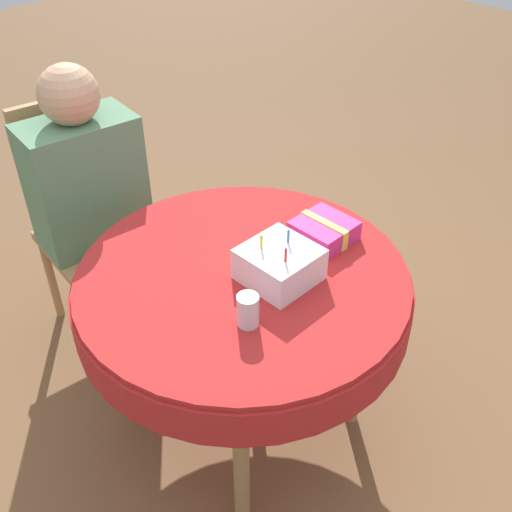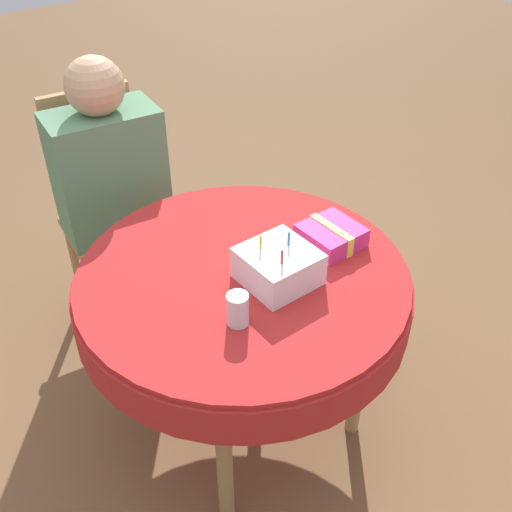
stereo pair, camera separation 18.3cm
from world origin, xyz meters
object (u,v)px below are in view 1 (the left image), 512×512
chair (86,215)px  person (88,185)px  drinking_glass (248,310)px  gift_box (324,230)px  birthday_cake (279,264)px

chair → person: bearing=-90.0°
chair → drinking_glass: bearing=-88.7°
gift_box → drinking_glass: bearing=-166.1°
chair → birthday_cake: size_ratio=4.78×
birthday_cake → drinking_glass: birthday_cake is taller
birthday_cake → gift_box: (0.26, 0.04, -0.02)m
person → birthday_cake: bearing=-75.8°
drinking_glass → gift_box: (0.46, 0.12, -0.02)m
person → drinking_glass: bearing=-88.6°
person → birthday_cake: person is taller
birthday_cake → drinking_glass: bearing=-159.7°
chair → drinking_glass: size_ratio=10.00×
gift_box → person: bearing=113.1°
chair → birthday_cake: bearing=-77.2°
chair → gift_box: (0.36, -0.96, 0.22)m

